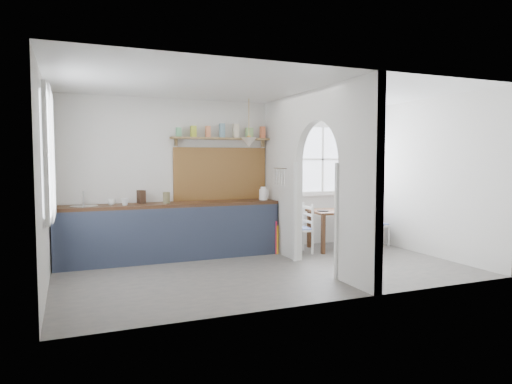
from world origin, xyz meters
name	(u,v)px	position (x,y,z in m)	size (l,w,h in m)	color
floor	(268,270)	(0.00, 0.00, 0.00)	(5.80, 3.20, 0.01)	slate
ceiling	(269,88)	(0.00, 0.00, 2.60)	(5.80, 3.20, 0.01)	silver
walls	(269,180)	(0.00, 0.00, 1.30)	(5.81, 3.21, 2.60)	silver
partition	(310,169)	(0.70, 0.06, 1.45)	(0.12, 3.20, 2.60)	silver
kitchen_window	(46,155)	(-2.87, 0.00, 1.65)	(0.10, 1.16, 1.50)	white
nook_window	(322,159)	(1.80, 1.56, 1.60)	(1.76, 0.10, 1.30)	white
counter	(171,230)	(-1.13, 1.33, 0.46)	(3.50, 0.60, 0.90)	#4E2D1C
sink	(84,207)	(-2.43, 1.30, 0.89)	(0.40, 0.40, 0.02)	beige
backsplash	(221,174)	(-0.20, 1.58, 1.35)	(1.65, 0.03, 0.90)	brown
shelf	(222,136)	(-0.20, 1.49, 2.00)	(1.75, 0.20, 0.21)	olive
pendant_lamp	(249,142)	(0.15, 1.15, 1.88)	(0.26, 0.26, 0.16)	beige
utensil_rail	(280,168)	(0.61, 0.90, 1.45)	(0.02, 0.02, 0.50)	beige
dining_table	(342,230)	(1.85, 0.95, 0.35)	(1.12, 0.75, 0.70)	#4E2D1C
chair_left	(299,228)	(0.97, 0.92, 0.42)	(0.39, 0.39, 0.85)	silver
chair_right	(376,224)	(2.63, 1.00, 0.41)	(0.37, 0.37, 0.81)	silver
kettle	(263,193)	(0.47, 1.29, 1.01)	(0.19, 0.15, 0.22)	white
mug_a	(125,202)	(-1.85, 1.20, 0.95)	(0.12, 0.12, 0.11)	silver
mug_b	(112,202)	(-2.03, 1.34, 0.95)	(0.12, 0.12, 0.10)	silver
knife_block	(141,197)	(-1.57, 1.42, 1.01)	(0.10, 0.13, 0.21)	#312016
jar	(166,198)	(-1.20, 1.31, 0.99)	(0.11, 0.11, 0.18)	olive
towel_magenta	(276,238)	(0.58, 0.99, 0.28)	(0.02, 0.03, 0.57)	#DC204E
towel_orange	(277,240)	(0.58, 0.94, 0.25)	(0.02, 0.03, 0.48)	orange
bowl	(359,208)	(2.15, 0.86, 0.73)	(0.28, 0.28, 0.07)	white
table_cup	(341,209)	(1.73, 0.78, 0.75)	(0.10, 0.10, 0.10)	#5B7E55
plate	(323,211)	(1.43, 0.90, 0.71)	(0.20, 0.20, 0.02)	black
vase	(339,204)	(1.93, 1.17, 0.79)	(0.17, 0.17, 0.18)	#442550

